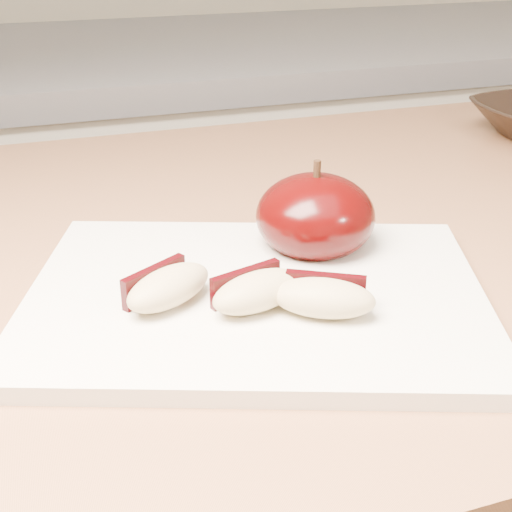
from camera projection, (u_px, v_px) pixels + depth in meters
name	position (u px, v px, depth m)	size (l,w,h in m)	color
back_cabinet	(164.00, 289.00, 1.39)	(2.40, 0.62, 0.94)	silver
cutting_board	(256.00, 297.00, 0.48)	(0.31, 0.22, 0.01)	white
apple_half	(315.00, 216.00, 0.54)	(0.11, 0.11, 0.08)	black
apple_wedge_a	(167.00, 286.00, 0.46)	(0.07, 0.06, 0.02)	tan
apple_wedge_b	(256.00, 290.00, 0.45)	(0.07, 0.05, 0.02)	tan
apple_wedge_c	(323.00, 297.00, 0.45)	(0.07, 0.06, 0.02)	tan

